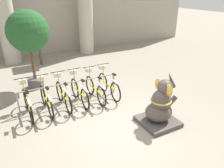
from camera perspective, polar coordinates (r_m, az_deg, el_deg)
name	(u,v)px	position (r m, az deg, el deg)	size (l,w,h in m)	color
ground_plane	(121,125)	(6.37, 2.32, -10.67)	(60.00, 60.00, 0.00)	gray
building_facade	(43,0)	(13.38, -17.67, 20.27)	(20.00, 0.20, 6.00)	#A39E8E
column_left	(4,10)	(12.15, -26.40, 16.92)	(1.05, 1.05, 5.16)	#BCB7A8
column_right	(85,7)	(13.04, -7.05, 19.40)	(1.05, 1.05, 5.16)	#BCB7A8
bike_rack	(70,87)	(7.36, -10.94, -0.74)	(3.38, 0.05, 0.77)	gray
bicycle_0	(28,103)	(7.08, -21.20, -4.65)	(0.48, 1.68, 1.09)	black
bicycle_1	(46,99)	(7.14, -16.84, -3.74)	(0.48, 1.68, 1.09)	black
bicycle_2	(63,95)	(7.28, -12.66, -2.72)	(0.48, 1.68, 1.09)	black
bicycle_3	(79,91)	(7.43, -8.59, -1.82)	(0.48, 1.68, 1.09)	black
bicycle_4	(95,88)	(7.56, -4.49, -1.14)	(0.48, 1.68, 1.09)	black
bicycle_5	(108,85)	(7.81, -0.92, -0.19)	(0.48, 1.68, 1.09)	black
elephant_statue	(160,107)	(6.33, 12.48, -5.79)	(1.03, 1.03, 1.57)	#4C4742
person_pedestrian	(39,44)	(11.58, -18.58, 9.97)	(0.23, 0.47, 1.76)	brown
potted_tree	(28,33)	(8.55, -21.05, 12.24)	(1.51, 1.51, 2.94)	#4C4C4C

